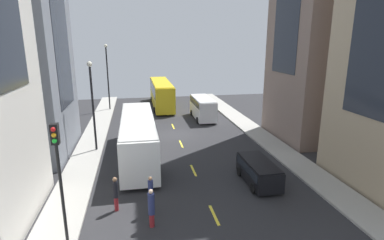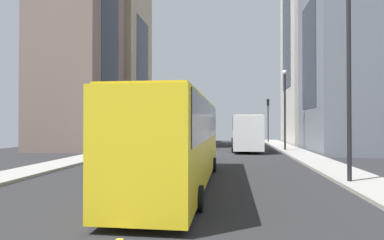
{
  "view_description": "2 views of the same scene",
  "coord_description": "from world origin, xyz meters",
  "px_view_note": "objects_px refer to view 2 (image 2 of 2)",
  "views": [
    {
      "loc": [
        -3.92,
        -29.37,
        9.26
      ],
      "look_at": [
        0.83,
        -4.01,
        2.5
      ],
      "focal_mm": 28.63,
      "sensor_mm": 36.0,
      "label": 1
    },
    {
      "loc": [
        -2.47,
        26.82,
        2.58
      ],
      "look_at": [
        1.16,
        -2.03,
        2.92
      ],
      "focal_mm": 29.47,
      "sensor_mm": 36.0,
      "label": 2
    }
  ],
  "objects_px": {
    "streetcar_yellow": "(179,135)",
    "city_bus_white": "(245,129)",
    "car_black_0": "(180,137)",
    "pedestrian_crossing_mid": "(254,135)",
    "delivery_van_white": "(138,139)",
    "pedestrian_waiting_curb": "(238,135)",
    "traffic_light_near_corner": "(268,112)",
    "pedestrian_walking_far": "(239,135)"
  },
  "relations": [
    {
      "from": "pedestrian_waiting_curb",
      "to": "traffic_light_near_corner",
      "type": "relative_size",
      "value": 0.38
    },
    {
      "from": "pedestrian_walking_far",
      "to": "traffic_light_near_corner",
      "type": "height_order",
      "value": "traffic_light_near_corner"
    },
    {
      "from": "pedestrian_crossing_mid",
      "to": "pedestrian_waiting_curb",
      "type": "distance_m",
      "value": 2.0
    },
    {
      "from": "streetcar_yellow",
      "to": "pedestrian_crossing_mid",
      "type": "bearing_deg",
      "value": -100.32
    },
    {
      "from": "streetcar_yellow",
      "to": "traffic_light_near_corner",
      "type": "xyz_separation_m",
      "value": [
        -7.04,
        -29.99,
        2.03
      ]
    },
    {
      "from": "car_black_0",
      "to": "pedestrian_waiting_curb",
      "type": "relative_size",
      "value": 1.9
    },
    {
      "from": "pedestrian_walking_far",
      "to": "traffic_light_near_corner",
      "type": "xyz_separation_m",
      "value": [
        -3.93,
        -0.83,
        3.05
      ]
    },
    {
      "from": "pedestrian_walking_far",
      "to": "delivery_van_white",
      "type": "bearing_deg",
      "value": 167.6
    },
    {
      "from": "car_black_0",
      "to": "pedestrian_crossing_mid",
      "type": "bearing_deg",
      "value": -168.95
    },
    {
      "from": "city_bus_white",
      "to": "pedestrian_crossing_mid",
      "type": "xyz_separation_m",
      "value": [
        -1.38,
        -7.95,
        -0.9
      ]
    },
    {
      "from": "traffic_light_near_corner",
      "to": "delivery_van_white",
      "type": "bearing_deg",
      "value": 62.8
    },
    {
      "from": "delivery_van_white",
      "to": "pedestrian_walking_far",
      "type": "bearing_deg",
      "value": -109.2
    },
    {
      "from": "traffic_light_near_corner",
      "to": "pedestrian_walking_far",
      "type": "bearing_deg",
      "value": 11.97
    },
    {
      "from": "city_bus_white",
      "to": "pedestrian_walking_far",
      "type": "distance_m",
      "value": 9.89
    },
    {
      "from": "pedestrian_waiting_curb",
      "to": "traffic_light_near_corner",
      "type": "xyz_separation_m",
      "value": [
        -3.98,
        -2.11,
        2.98
      ]
    },
    {
      "from": "delivery_van_white",
      "to": "car_black_0",
      "type": "distance_m",
      "value": 17.48
    },
    {
      "from": "car_black_0",
      "to": "pedestrian_crossing_mid",
      "type": "distance_m",
      "value": 9.3
    },
    {
      "from": "pedestrian_crossing_mid",
      "to": "traffic_light_near_corner",
      "type": "distance_m",
      "value": 4.58
    },
    {
      "from": "delivery_van_white",
      "to": "traffic_light_near_corner",
      "type": "distance_m",
      "value": 24.85
    },
    {
      "from": "streetcar_yellow",
      "to": "pedestrian_waiting_curb",
      "type": "relative_size",
      "value": 5.67
    },
    {
      "from": "delivery_van_white",
      "to": "pedestrian_crossing_mid",
      "type": "height_order",
      "value": "delivery_van_white"
    },
    {
      "from": "car_black_0",
      "to": "pedestrian_waiting_curb",
      "type": "height_order",
      "value": "pedestrian_waiting_curb"
    },
    {
      "from": "delivery_van_white",
      "to": "pedestrian_waiting_curb",
      "type": "relative_size",
      "value": 2.79
    },
    {
      "from": "streetcar_yellow",
      "to": "pedestrian_waiting_curb",
      "type": "bearing_deg",
      "value": -96.27
    },
    {
      "from": "streetcar_yellow",
      "to": "car_black_0",
      "type": "height_order",
      "value": "streetcar_yellow"
    },
    {
      "from": "traffic_light_near_corner",
      "to": "streetcar_yellow",
      "type": "bearing_deg",
      "value": 76.79
    },
    {
      "from": "city_bus_white",
      "to": "streetcar_yellow",
      "type": "bearing_deg",
      "value": 79.49
    },
    {
      "from": "streetcar_yellow",
      "to": "pedestrian_waiting_curb",
      "type": "distance_m",
      "value": 28.07
    },
    {
      "from": "city_bus_white",
      "to": "pedestrian_crossing_mid",
      "type": "height_order",
      "value": "city_bus_white"
    },
    {
      "from": "pedestrian_crossing_mid",
      "to": "traffic_light_near_corner",
      "type": "xyz_separation_m",
      "value": [
        -2.07,
        -2.73,
        3.04
      ]
    },
    {
      "from": "car_black_0",
      "to": "pedestrian_crossing_mid",
      "type": "relative_size",
      "value": 2.04
    },
    {
      "from": "streetcar_yellow",
      "to": "pedestrian_walking_far",
      "type": "xyz_separation_m",
      "value": [
        -3.11,
        -29.16,
        -1.02
      ]
    },
    {
      "from": "city_bus_white",
      "to": "streetcar_yellow",
      "type": "height_order",
      "value": "streetcar_yellow"
    },
    {
      "from": "traffic_light_near_corner",
      "to": "city_bus_white",
      "type": "bearing_deg",
      "value": 72.05
    },
    {
      "from": "streetcar_yellow",
      "to": "traffic_light_near_corner",
      "type": "height_order",
      "value": "traffic_light_near_corner"
    },
    {
      "from": "city_bus_white",
      "to": "streetcar_yellow",
      "type": "distance_m",
      "value": 19.65
    },
    {
      "from": "pedestrian_walking_far",
      "to": "pedestrian_crossing_mid",
      "type": "xyz_separation_m",
      "value": [
        -1.86,
        1.89,
        0.01
      ]
    },
    {
      "from": "car_black_0",
      "to": "traffic_light_near_corner",
      "type": "height_order",
      "value": "traffic_light_near_corner"
    },
    {
      "from": "streetcar_yellow",
      "to": "city_bus_white",
      "type": "bearing_deg",
      "value": -100.51
    },
    {
      "from": "pedestrian_waiting_curb",
      "to": "traffic_light_near_corner",
      "type": "bearing_deg",
      "value": 129.59
    },
    {
      "from": "car_black_0",
      "to": "pedestrian_walking_far",
      "type": "distance_m",
      "value": 8.14
    },
    {
      "from": "pedestrian_walking_far",
      "to": "pedestrian_waiting_curb",
      "type": "relative_size",
      "value": 0.96
    }
  ]
}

